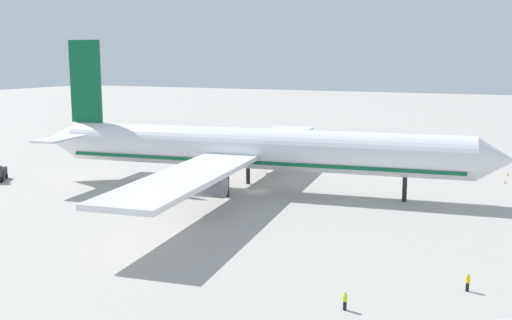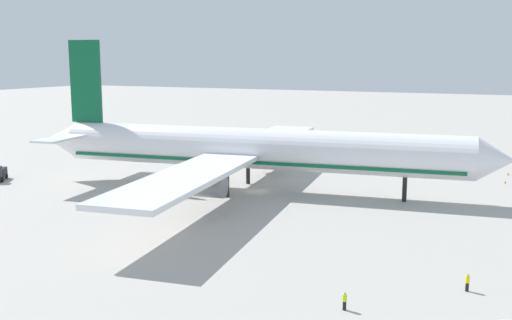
{
  "view_description": "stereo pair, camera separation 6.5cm",
  "coord_description": "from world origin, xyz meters",
  "px_view_note": "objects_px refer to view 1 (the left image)",
  "views": [
    {
      "loc": [
        40.6,
        -86.72,
        21.68
      ],
      "look_at": [
        -0.51,
        0.54,
        5.14
      ],
      "focal_mm": 41.62,
      "sensor_mm": 36.0,
      "label": 1
    },
    {
      "loc": [
        40.66,
        -86.7,
        21.68
      ],
      "look_at": [
        -0.51,
        0.54,
        5.14
      ],
      "focal_mm": 41.62,
      "sensor_mm": 36.0,
      "label": 2
    }
  ],
  "objects_px": {
    "ground_worker_1": "(345,301)",
    "traffic_cone_2": "(505,182)",
    "ground_worker_0": "(468,282)",
    "traffic_cone_1": "(210,145)",
    "traffic_cone_0": "(508,174)",
    "airliner": "(250,149)"
  },
  "relations": [
    {
      "from": "airliner",
      "to": "ground_worker_1",
      "type": "height_order",
      "value": "airliner"
    },
    {
      "from": "ground_worker_1",
      "to": "traffic_cone_0",
      "type": "xyz_separation_m",
      "value": [
        10.09,
        71.82,
        -0.56
      ]
    },
    {
      "from": "traffic_cone_1",
      "to": "traffic_cone_2",
      "type": "bearing_deg",
      "value": -14.31
    },
    {
      "from": "traffic_cone_0",
      "to": "ground_worker_1",
      "type": "bearing_deg",
      "value": -98.0
    },
    {
      "from": "traffic_cone_1",
      "to": "ground_worker_1",
      "type": "bearing_deg",
      "value": -53.77
    },
    {
      "from": "airliner",
      "to": "traffic_cone_2",
      "type": "bearing_deg",
      "value": 32.73
    },
    {
      "from": "traffic_cone_0",
      "to": "traffic_cone_2",
      "type": "height_order",
      "value": "same"
    },
    {
      "from": "airliner",
      "to": "traffic_cone_0",
      "type": "distance_m",
      "value": 50.77
    },
    {
      "from": "airliner",
      "to": "traffic_cone_1",
      "type": "distance_m",
      "value": 53.1
    },
    {
      "from": "ground_worker_1",
      "to": "traffic_cone_1",
      "type": "height_order",
      "value": "ground_worker_1"
    },
    {
      "from": "traffic_cone_0",
      "to": "airliner",
      "type": "bearing_deg",
      "value": -139.48
    },
    {
      "from": "traffic_cone_0",
      "to": "traffic_cone_2",
      "type": "xyz_separation_m",
      "value": [
        -0.13,
        -8.19,
        0.0
      ]
    },
    {
      "from": "ground_worker_0",
      "to": "traffic_cone_1",
      "type": "xyz_separation_m",
      "value": [
        -68.85,
        72.34,
        -0.6
      ]
    },
    {
      "from": "traffic_cone_0",
      "to": "traffic_cone_1",
      "type": "height_order",
      "value": "same"
    },
    {
      "from": "ground_worker_0",
      "to": "traffic_cone_0",
      "type": "bearing_deg",
      "value": 89.21
    },
    {
      "from": "ground_worker_1",
      "to": "traffic_cone_2",
      "type": "bearing_deg",
      "value": 81.11
    },
    {
      "from": "ground_worker_1",
      "to": "traffic_cone_2",
      "type": "distance_m",
      "value": 64.4
    },
    {
      "from": "ground_worker_1",
      "to": "traffic_cone_2",
      "type": "relative_size",
      "value": 3.0
    },
    {
      "from": "airliner",
      "to": "traffic_cone_0",
      "type": "relative_size",
      "value": 144.65
    },
    {
      "from": "ground_worker_1",
      "to": "traffic_cone_1",
      "type": "distance_m",
      "value": 100.88
    },
    {
      "from": "ground_worker_1",
      "to": "traffic_cone_0",
      "type": "relative_size",
      "value": 3.0
    },
    {
      "from": "ground_worker_0",
      "to": "traffic_cone_1",
      "type": "height_order",
      "value": "ground_worker_0"
    }
  ]
}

